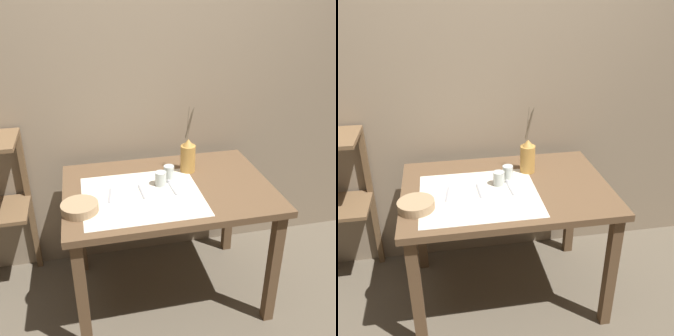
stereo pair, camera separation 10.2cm
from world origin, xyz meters
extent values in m
plane|color=brown|center=(0.00, 0.00, 0.00)|extent=(12.00, 12.00, 0.00)
cube|color=gray|center=(0.00, 0.53, 1.20)|extent=(7.00, 0.06, 2.40)
cube|color=brown|center=(0.00, 0.00, 0.77)|extent=(1.20, 0.83, 0.04)
cube|color=brown|center=(-0.54, -0.36, 0.38)|extent=(0.06, 0.06, 0.75)
cube|color=brown|center=(0.54, -0.36, 0.38)|extent=(0.06, 0.06, 0.75)
cube|color=brown|center=(-0.54, 0.36, 0.38)|extent=(0.06, 0.06, 0.75)
cube|color=brown|center=(0.54, 0.36, 0.38)|extent=(0.06, 0.06, 0.75)
cube|color=brown|center=(-0.85, 0.46, 0.53)|extent=(0.04, 0.04, 1.06)
cube|color=beige|center=(-0.17, -0.08, 0.80)|extent=(0.66, 0.57, 0.00)
cylinder|color=#B7843D|center=(0.16, 0.17, 0.88)|extent=(0.09, 0.09, 0.17)
cone|color=#B7843D|center=(0.16, 0.17, 0.99)|extent=(0.07, 0.07, 0.04)
cylinder|color=brown|center=(0.17, 0.17, 1.11)|extent=(0.03, 0.05, 0.19)
cylinder|color=brown|center=(0.16, 0.17, 1.11)|extent=(0.03, 0.02, 0.20)
cylinder|color=brown|center=(0.17, 0.18, 1.10)|extent=(0.03, 0.03, 0.17)
cylinder|color=brown|center=(0.18, 0.18, 1.11)|extent=(0.05, 0.02, 0.19)
cylinder|color=brown|center=(0.16, 0.17, 1.08)|extent=(0.01, 0.03, 0.14)
cylinder|color=#9E7F5B|center=(-0.51, -0.16, 0.82)|extent=(0.19, 0.19, 0.05)
cylinder|color=#B7C1BC|center=(-0.04, 0.02, 0.84)|extent=(0.07, 0.07, 0.08)
cylinder|color=#B7C1BC|center=(0.03, 0.10, 0.84)|extent=(0.06, 0.06, 0.08)
cube|color=#939399|center=(-0.34, -0.04, 0.80)|extent=(0.03, 0.16, 0.00)
cube|color=#939399|center=(-0.16, -0.03, 0.80)|extent=(0.02, 0.16, 0.00)
cube|color=#939399|center=(0.02, -0.03, 0.80)|extent=(0.02, 0.16, 0.00)
sphere|color=#939399|center=(0.01, 0.05, 0.80)|extent=(0.02, 0.02, 0.02)
camera|label=1|loc=(-0.45, -1.95, 1.90)|focal=42.00mm
camera|label=2|loc=(-0.35, -1.97, 1.90)|focal=42.00mm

